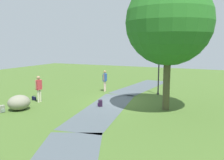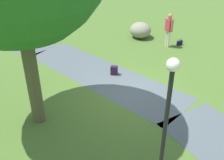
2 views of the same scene
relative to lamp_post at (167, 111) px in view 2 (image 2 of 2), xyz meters
The scene contains 9 objects.
ground_plane 4.39m from the lamp_post, 28.36° to the right, with size 48.00×48.00×0.00m, color #436227.
footpath_segment_mid 6.04m from the lamp_post, 20.82° to the right, with size 8.25×3.43×0.01m.
lamp_post is the anchor object (origin of this frame).
lawn_boulder 10.13m from the lamp_post, 40.40° to the right, with size 1.56×1.50×0.88m.
woman_with_handbag 8.82m from the lamp_post, 49.40° to the right, with size 0.51×0.31×1.77m.
handbag_on_grass 9.36m from the lamp_post, 53.58° to the right, with size 0.30×0.33×0.31m.
backpack_by_boulder 11.09m from the lamp_post, 39.78° to the right, with size 0.32×0.31×0.40m.
spare_backpack_on_lawn 5.84m from the lamp_post, 26.54° to the right, with size 0.35×0.35×0.40m.
frisbee_on_grass 9.90m from the lamp_post, 53.53° to the right, with size 0.24×0.24×0.02m.
Camera 2 is at (-6.28, 5.56, 5.37)m, focal length 42.11 mm.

